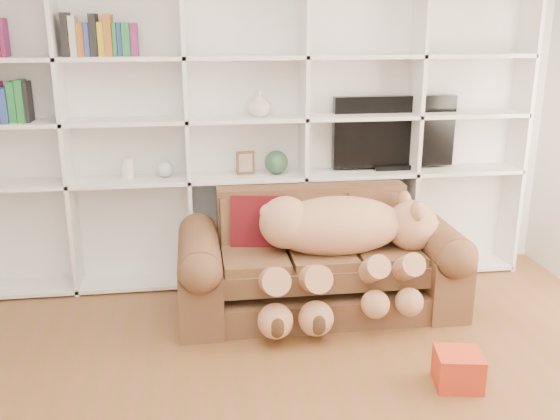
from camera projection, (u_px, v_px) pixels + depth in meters
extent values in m
cube|color=silver|center=(244.00, 108.00, 4.85)|extent=(5.00, 0.02, 2.70)
cube|color=white|center=(244.00, 128.00, 4.86)|extent=(4.40, 0.03, 2.40)
cube|color=white|center=(65.00, 136.00, 4.53)|extent=(0.03, 0.35, 2.40)
cube|color=white|center=(187.00, 133.00, 4.65)|extent=(0.03, 0.35, 2.40)
cube|color=white|center=(303.00, 130.00, 4.77)|extent=(0.03, 0.35, 2.40)
cube|color=white|center=(414.00, 128.00, 4.89)|extent=(0.03, 0.35, 2.40)
cube|color=white|center=(519.00, 125.00, 5.01)|extent=(0.03, 0.35, 2.40)
cube|color=white|center=(248.00, 275.00, 5.05)|extent=(4.40, 0.35, 0.03)
cube|color=white|center=(247.00, 177.00, 4.81)|extent=(4.40, 0.35, 0.03)
cube|color=white|center=(246.00, 118.00, 4.68)|extent=(4.40, 0.35, 0.03)
cube|color=white|center=(245.00, 57.00, 4.55)|extent=(4.40, 0.35, 0.03)
cube|color=brown|center=(319.00, 296.00, 4.50)|extent=(1.89, 0.77, 0.20)
cube|color=brown|center=(320.00, 258.00, 4.40)|extent=(1.41, 0.63, 0.27)
cube|color=brown|center=(311.00, 218.00, 4.68)|extent=(1.41, 0.18, 0.50)
cube|color=brown|center=(200.00, 284.00, 4.35)|extent=(0.29, 0.86, 0.50)
cube|color=brown|center=(432.00, 270.00, 4.58)|extent=(0.29, 0.86, 0.50)
cylinder|color=brown|center=(199.00, 250.00, 4.27)|extent=(0.29, 0.81, 0.29)
cylinder|color=brown|center=(435.00, 239.00, 4.50)|extent=(0.29, 0.81, 0.29)
ellipsoid|color=tan|center=(337.00, 226.00, 4.32)|extent=(0.95, 0.46, 0.41)
sphere|color=tan|center=(285.00, 222.00, 4.26)|extent=(0.36, 0.36, 0.36)
sphere|color=tan|center=(412.00, 226.00, 4.40)|extent=(0.36, 0.36, 0.36)
sphere|color=beige|center=(430.00, 231.00, 4.43)|extent=(0.18, 0.18, 0.18)
sphere|color=#432B18|center=(440.00, 232.00, 4.44)|extent=(0.06, 0.06, 0.06)
ellipsoid|color=tan|center=(417.00, 211.00, 4.23)|extent=(0.09, 0.14, 0.14)
ellipsoid|color=tan|center=(405.00, 201.00, 4.47)|extent=(0.09, 0.14, 0.14)
sphere|color=tan|center=(269.00, 213.00, 4.22)|extent=(0.12, 0.12, 0.12)
cylinder|color=tan|center=(371.00, 271.00, 4.12)|extent=(0.16, 0.44, 0.32)
cylinder|color=tan|center=(404.00, 269.00, 4.15)|extent=(0.16, 0.44, 0.32)
cylinder|color=tan|center=(272.00, 281.00, 4.04)|extent=(0.18, 0.51, 0.37)
cylinder|color=tan|center=(312.00, 279.00, 4.08)|extent=(0.18, 0.51, 0.37)
sphere|color=tan|center=(376.00, 305.00, 4.04)|extent=(0.19, 0.19, 0.19)
sphere|color=tan|center=(410.00, 303.00, 4.07)|extent=(0.19, 0.19, 0.19)
sphere|color=tan|center=(275.00, 321.00, 3.97)|extent=(0.23, 0.23, 0.23)
sphere|color=tan|center=(316.00, 318.00, 4.01)|extent=(0.23, 0.23, 0.23)
cube|color=#510D15|center=(258.00, 223.00, 4.46)|extent=(0.42, 0.27, 0.41)
cube|color=red|center=(458.00, 369.00, 3.56)|extent=(0.29, 0.28, 0.20)
cube|color=black|center=(394.00, 131.00, 4.93)|extent=(0.98, 0.08, 0.56)
cube|color=black|center=(392.00, 166.00, 5.01)|extent=(0.33, 0.18, 0.04)
cube|color=#553A1D|center=(245.00, 163.00, 4.78)|extent=(0.14, 0.04, 0.17)
sphere|color=#2B5337|center=(276.00, 162.00, 4.81)|extent=(0.18, 0.18, 0.18)
cylinder|color=silver|center=(128.00, 168.00, 4.66)|extent=(0.08, 0.08, 0.16)
cylinder|color=silver|center=(127.00, 171.00, 4.67)|extent=(0.09, 0.09, 0.13)
sphere|color=silver|center=(165.00, 169.00, 4.70)|extent=(0.12, 0.12, 0.12)
imported|color=beige|center=(259.00, 104.00, 4.66)|extent=(0.23, 0.23, 0.19)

